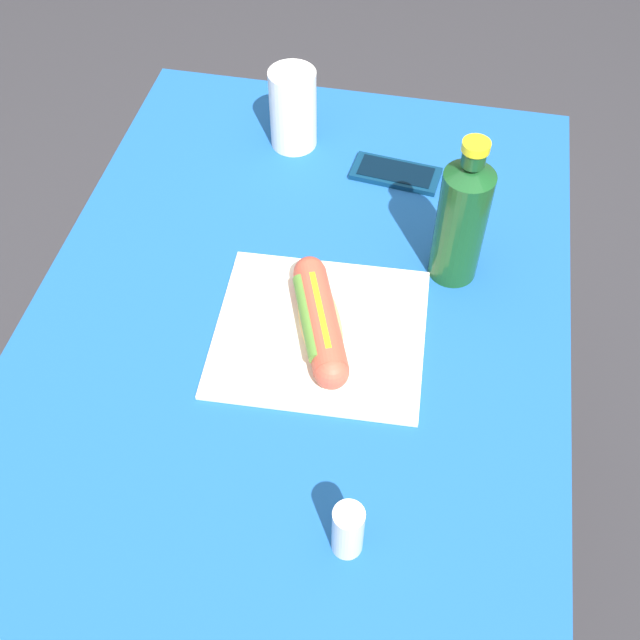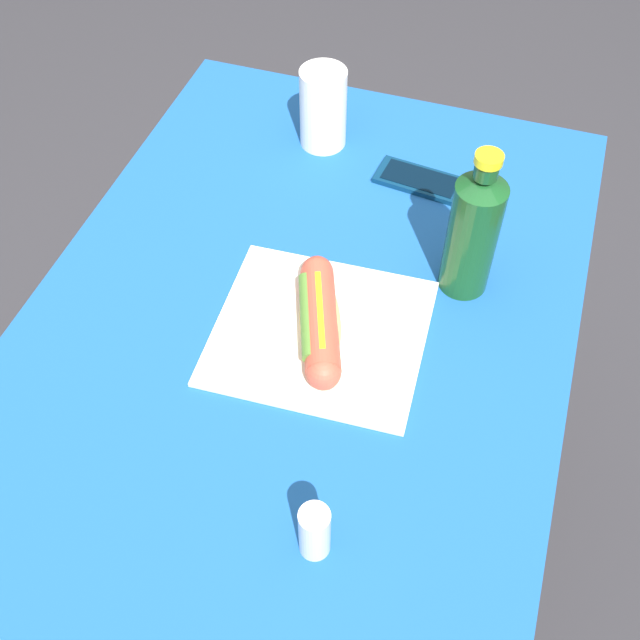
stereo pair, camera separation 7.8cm
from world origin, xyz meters
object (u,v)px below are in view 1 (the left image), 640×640
object	(u,v)px
soda_bottle	(462,219)
salt_shaker	(348,530)
hot_dog	(319,320)
drinking_cup	(293,109)
cell_phone	(396,173)

from	to	relation	value
soda_bottle	salt_shaker	bearing A→B (deg)	169.95
hot_dog	salt_shaker	world-z (taller)	salt_shaker
soda_bottle	hot_dog	bearing A→B (deg)	132.25
drinking_cup	salt_shaker	distance (m)	0.73
hot_dog	cell_phone	distance (m)	0.36
hot_dog	drinking_cup	world-z (taller)	drinking_cup
soda_bottle	drinking_cup	xyz separation A→B (m)	(0.25, 0.30, -0.04)
drinking_cup	salt_shaker	bearing A→B (deg)	-162.80
cell_phone	soda_bottle	bearing A→B (deg)	-150.48
cell_phone	drinking_cup	bearing A→B (deg)	74.45
hot_dog	salt_shaker	bearing A→B (deg)	-162.86
hot_dog	soda_bottle	xyz separation A→B (m)	(0.15, -0.17, 0.08)
soda_bottle	drinking_cup	world-z (taller)	soda_bottle
cell_phone	salt_shaker	size ratio (longest dim) A/B	1.80
cell_phone	soda_bottle	world-z (taller)	soda_bottle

